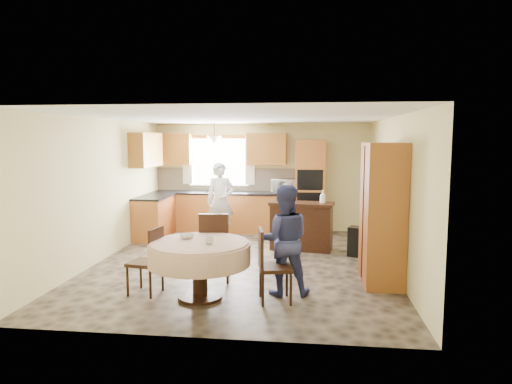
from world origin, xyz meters
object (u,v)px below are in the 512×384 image
Objects in this scene: oven_tower at (310,187)px; chair_back at (215,244)px; dining_table at (200,254)px; person_dining at (284,240)px; cupboard at (382,213)px; sideboard at (301,227)px; chair_right at (269,262)px; person_sink at (221,201)px; chair_left at (150,257)px.

oven_tower reaches higher than chair_back.
oven_tower is 2.01× the size of chair_back.
dining_table is 0.74m from chair_back.
oven_tower is 1.55× the size of dining_table.
person_dining reaches higher than dining_table.
cupboard is 1.37× the size of person_dining.
chair_right is (-0.37, -2.92, 0.10)m from sideboard.
person_sink reaches higher than person_dining.
chair_back is at bearing -110.68° from oven_tower.
chair_left is at bearing -117.07° from sideboard.
dining_table is at bearing -101.05° from person_sink.
person_sink reaches higher than chair_right.
cupboard is 2.77m from dining_table.
chair_left reaches higher than sideboard.
sideboard is (-0.15, -1.57, -0.63)m from oven_tower.
dining_table is at bearing 92.53° from chair_left.
person_dining is (0.17, 0.32, 0.22)m from chair_right.
chair_right is at bearing -88.50° from sideboard.
chair_back reaches higher than sideboard.
dining_table is at bearing -157.66° from cupboard.
cupboard is 2.14× the size of chair_right.
cupboard reaches higher than chair_right.
sideboard reaches higher than dining_table.
person_sink is at bearing -175.38° from chair_left.
cupboard is 1.53× the size of dining_table.
person_sink is (-0.48, 2.90, 0.24)m from chair_back.
oven_tower reaches higher than chair_left.
chair_back reaches higher than dining_table.
cupboard is at bearing 115.71° from chair_left.
oven_tower is 1.39× the size of person_dining.
chair_right reaches higher than sideboard.
dining_table is (-1.31, -2.91, 0.17)m from sideboard.
chair_back is (-1.41, -3.74, -0.48)m from oven_tower.
person_sink is (-0.43, 3.64, 0.22)m from dining_table.
chair_right is 0.64× the size of person_dining.
cupboard is (1.22, -1.87, 0.61)m from sideboard.
chair_left is 1.67m from chair_right.
chair_left is 0.96× the size of chair_right.
dining_table is 1.46× the size of chair_left.
oven_tower is 1.74× the size of sideboard.
dining_table is 3.67m from person_sink.
chair_right is at bearing 96.02° from chair_left.
person_dining is (1.06, -0.43, 0.18)m from chair_back.
oven_tower is at bearing 93.07° from sideboard.
oven_tower is 1.29× the size of person_sink.
chair_left is 1.87m from person_dining.
sideboard is at bearing -40.59° from person_sink.
chair_back is (0.05, 0.74, -0.02)m from dining_table.
cupboard is 1.97m from chair_right.
cupboard is at bearing -179.79° from chair_back.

